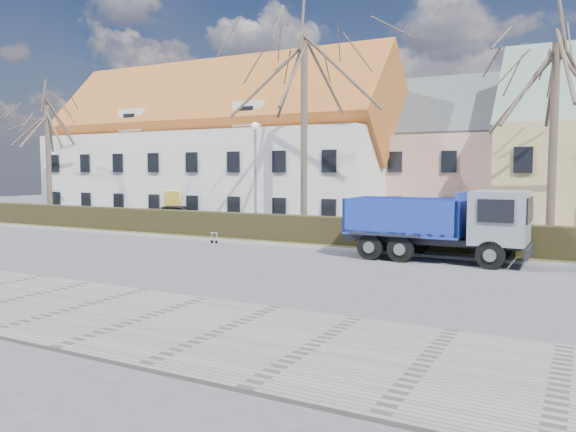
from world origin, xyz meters
The scene contains 14 objects.
ground centered at (0.00, 0.00, 0.00)m, with size 120.00×120.00×0.00m, color #4C4C4F.
sidewalk_near centered at (0.00, -8.50, 0.04)m, with size 80.00×5.00×0.08m, color gray.
curb_far centered at (0.00, 4.60, 0.06)m, with size 80.00×0.30×0.12m, color gray.
grass_strip centered at (0.00, 6.20, 0.05)m, with size 80.00×3.00×0.10m, color #424728.
hedge centered at (0.00, 6.00, 0.65)m, with size 60.00×0.90×1.30m, color black.
building_white centered at (-13.00, 16.00, 4.75)m, with size 26.80×10.80×9.50m, color silver, non-canonical shape.
building_pink centered at (4.00, 20.00, 4.00)m, with size 10.80×8.80×8.00m, color #CA9C8F, non-canonical shape.
tree_0 centered at (-22.00, 8.50, 4.95)m, with size 7.20×7.20×9.90m, color #4D4035, non-canonical shape.
tree_1 centered at (-2.00, 8.50, 6.33)m, with size 9.20×9.20×12.65m, color #4D4035, non-canonical shape.
tree_2 centered at (10.00, 8.50, 5.50)m, with size 8.00×8.00×11.00m, color #4D4035, non-canonical shape.
dump_truck centered at (5.89, 3.91, 1.45)m, with size 7.27×2.70×2.91m, color #152A96, non-canonical shape.
streetlight centered at (-4.11, 7.00, 3.09)m, with size 0.48×0.48×6.18m, color gray, non-canonical shape.
cart_frame centered at (-4.88, 4.04, 0.30)m, with size 0.65×0.37×0.60m, color silver, non-canonical shape.
parked_car_a centered at (-11.60, 9.93, 0.71)m, with size 1.68×4.18×1.42m, color black.
Camera 1 is at (11.41, -18.34, 3.56)m, focal length 35.00 mm.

